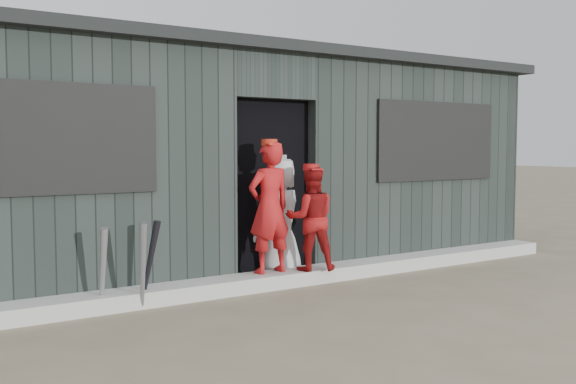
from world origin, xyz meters
TOP-DOWN VIEW (x-y plane):
  - ground at (0.00, 0.00)m, footprint 80.00×80.00m
  - curb at (0.00, 1.82)m, footprint 8.00×0.36m
  - bat_left at (-2.01, 1.72)m, footprint 0.09×0.26m
  - bat_mid at (-1.69, 1.58)m, footprint 0.12×0.25m
  - bat_right at (-1.57, 1.73)m, footprint 0.18×0.27m
  - player_red_left at (-0.20, 1.85)m, footprint 0.53×0.37m
  - player_red_right at (0.25, 1.73)m, footprint 0.67×0.61m
  - player_grey_back at (0.11, 2.15)m, footprint 0.74×0.56m
  - dugout at (-0.00, 3.50)m, footprint 8.30×3.30m

SIDE VIEW (x-z plane):
  - ground at x=0.00m, z-range 0.00..0.00m
  - curb at x=0.00m, z-range 0.00..0.15m
  - bat_left at x=-2.01m, z-range 0.00..0.78m
  - bat_right at x=-1.57m, z-range 0.00..0.81m
  - bat_mid at x=-1.69m, z-range 0.00..0.82m
  - player_grey_back at x=0.11m, z-range 0.00..1.36m
  - player_red_right at x=0.25m, z-range 0.15..1.27m
  - player_red_left at x=-0.20m, z-range 0.15..1.53m
  - dugout at x=0.00m, z-range -0.02..2.60m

